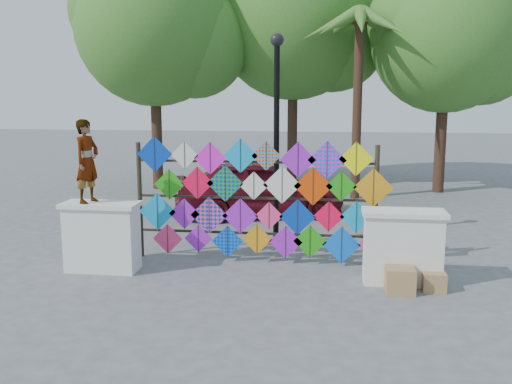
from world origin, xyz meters
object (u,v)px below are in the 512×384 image
vendor_woman (87,161)px  sedan (259,188)px  kite_rack (259,200)px  lamppost (277,120)px

vendor_woman → sedan: size_ratio=0.34×
kite_rack → lamppost: 1.95m
kite_rack → lamppost: lamppost is taller
lamppost → kite_rack: bearing=-98.9°
vendor_woman → sedan: bearing=-9.8°
kite_rack → vendor_woman: (-3.02, -0.93, 0.80)m
kite_rack → vendor_woman: 3.26m
sedan → lamppost: size_ratio=1.00×
vendor_woman → lamppost: size_ratio=0.34×
vendor_woman → lamppost: 3.95m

